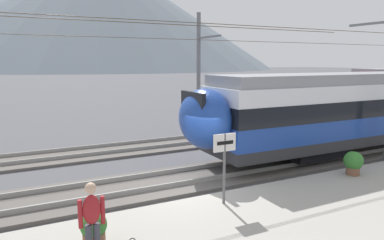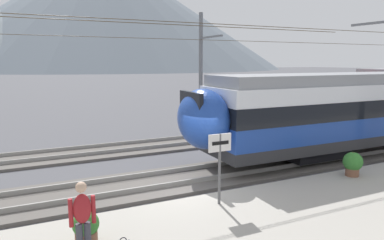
{
  "view_description": "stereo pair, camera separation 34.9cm",
  "coord_description": "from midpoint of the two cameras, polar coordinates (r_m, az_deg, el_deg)",
  "views": [
    {
      "loc": [
        -4.9,
        -10.06,
        4.39
      ],
      "look_at": [
        2.16,
        4.07,
        1.78
      ],
      "focal_mm": 33.27,
      "sensor_mm": 36.0,
      "label": 1
    },
    {
      "loc": [
        -4.59,
        -10.21,
        4.39
      ],
      "look_at": [
        2.16,
        4.07,
        1.78
      ],
      "focal_mm": 33.27,
      "sensor_mm": 36.0,
      "label": 2
    }
  ],
  "objects": [
    {
      "name": "potted_plant_platform_edge",
      "position": [
        14.02,
        23.8,
        -6.13
      ],
      "size": [
        0.68,
        0.68,
        0.86
      ],
      "color": "brown",
      "rests_on": "platform_slab"
    },
    {
      "name": "ground_plane",
      "position": [
        12.02,
        -1.4,
        -12.02
      ],
      "size": [
        400.0,
        400.0,
        0.0
      ],
      "primitive_type": "plane",
      "color": "#4C4C51"
    },
    {
      "name": "platform_sign",
      "position": [
        10.06,
        4.23,
        -5.25
      ],
      "size": [
        0.7,
        0.08,
        2.05
      ],
      "color": "#59595B",
      "rests_on": "platform_slab"
    },
    {
      "name": "mountain_central_peak",
      "position": [
        233.2,
        -15.29,
        16.62
      ],
      "size": [
        212.31,
        212.31,
        70.02
      ],
      "primitive_type": "cone",
      "color": "slate",
      "rests_on": "ground"
    },
    {
      "name": "catenary_mast_far_side",
      "position": [
        21.62,
        0.82,
        7.94
      ],
      "size": [
        40.25,
        2.68,
        7.25
      ],
      "color": "slate",
      "rests_on": "ground"
    },
    {
      "name": "passenger_walking",
      "position": [
        7.68,
        -17.05,
        -14.85
      ],
      "size": [
        0.53,
        0.22,
        1.69
      ],
      "color": "#383842",
      "rests_on": "platform_slab"
    },
    {
      "name": "track_far",
      "position": [
        18.17,
        -10.67,
        -4.52
      ],
      "size": [
        120.0,
        3.0,
        0.28
      ],
      "color": "#5B5651",
      "rests_on": "ground"
    },
    {
      "name": "track_near",
      "position": [
        13.21,
        -4.03,
        -9.73
      ],
      "size": [
        120.0,
        3.0,
        0.28
      ],
      "color": "#5B5651",
      "rests_on": "ground"
    },
    {
      "name": "potted_plant_by_shelter",
      "position": [
        8.5,
        -16.67,
        -16.2
      ],
      "size": [
        0.59,
        0.59,
        0.79
      ],
      "color": "brown",
      "rests_on": "platform_slab"
    }
  ]
}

